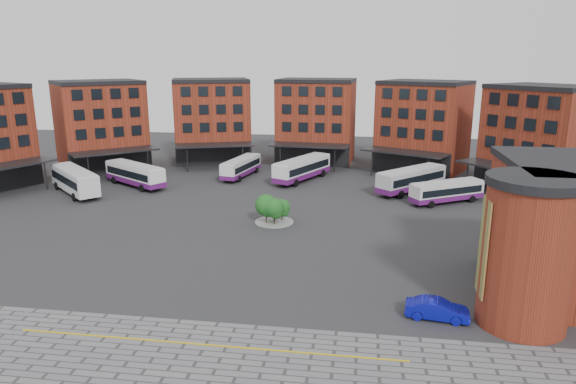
# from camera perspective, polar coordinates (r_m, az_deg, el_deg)

# --- Properties ---
(ground) EXTENTS (160.00, 160.00, 0.00)m
(ground) POSITION_cam_1_polar(r_m,az_deg,el_deg) (47.75, -6.44, -7.69)
(ground) COLOR #28282B
(ground) RESTS_ON ground
(yellow_line) EXTENTS (26.00, 0.15, 0.02)m
(yellow_line) POSITION_cam_1_polar(r_m,az_deg,el_deg) (35.20, -9.16, -16.40)
(yellow_line) COLOR gold
(yellow_line) RESTS_ON paving_zone
(main_building) EXTENTS (94.14, 42.48, 14.60)m
(main_building) POSITION_cam_1_polar(r_m,az_deg,el_deg) (83.24, -3.08, 7.15)
(main_building) COLOR maroon
(main_building) RESTS_ON ground
(tree_island) EXTENTS (4.40, 4.40, 3.40)m
(tree_island) POSITION_cam_1_polar(r_m,az_deg,el_deg) (57.38, -1.71, -1.83)
(tree_island) COLOR gray
(tree_island) RESTS_ON ground
(bus_a) EXTENTS (10.89, 10.32, 3.46)m
(bus_a) POSITION_cam_1_polar(r_m,az_deg,el_deg) (75.95, -22.64, 1.33)
(bus_a) COLOR silver
(bus_a) RESTS_ON ground
(bus_b) EXTENTS (11.14, 8.58, 3.26)m
(bus_b) POSITION_cam_1_polar(r_m,az_deg,el_deg) (77.65, -16.65, 1.91)
(bus_b) COLOR white
(bus_b) RESTS_ON ground
(bus_c) EXTENTS (4.31, 10.68, 2.93)m
(bus_c) POSITION_cam_1_polar(r_m,az_deg,el_deg) (80.62, -5.23, 2.79)
(bus_c) COLOR white
(bus_c) RESTS_ON ground
(bus_d) EXTENTS (7.78, 12.17, 3.43)m
(bus_d) POSITION_cam_1_polar(r_m,az_deg,el_deg) (77.89, 1.60, 2.63)
(bus_d) COLOR white
(bus_d) RESTS_ON ground
(bus_e) EXTENTS (10.12, 10.53, 3.35)m
(bus_e) POSITION_cam_1_polar(r_m,az_deg,el_deg) (73.05, 13.57, 1.38)
(bus_e) COLOR silver
(bus_e) RESTS_ON ground
(bus_f) EXTENTS (9.88, 7.24, 2.85)m
(bus_f) POSITION_cam_1_polar(r_m,az_deg,el_deg) (68.75, 17.23, 0.07)
(bus_f) COLOR silver
(bus_f) RESTS_ON ground
(blue_car) EXTENTS (4.63, 2.11, 1.47)m
(blue_car) POSITION_cam_1_polar(r_m,az_deg,el_deg) (38.96, 16.25, -12.41)
(blue_car) COLOR #0C0FA1
(blue_car) RESTS_ON ground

